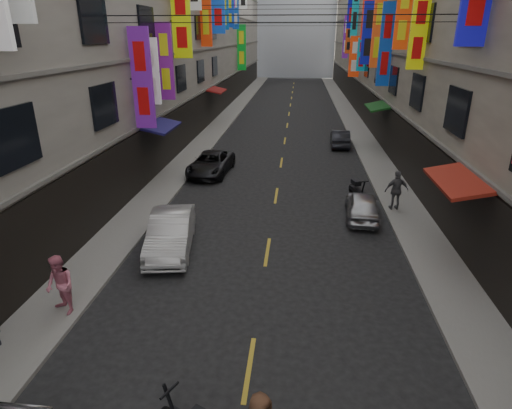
% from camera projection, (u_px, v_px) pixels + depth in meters
% --- Properties ---
extents(sidewalk_left, '(2.00, 90.00, 0.12)m').
position_uv_depth(sidewalk_left, '(221.00, 123.00, 38.57)').
color(sidewalk_left, slate).
rests_on(sidewalk_left, ground).
extents(sidewalk_right, '(2.00, 90.00, 0.12)m').
position_uv_depth(sidewalk_right, '(356.00, 126.00, 37.47)').
color(sidewalk_right, slate).
rests_on(sidewalk_right, ground).
extents(building_row_left, '(10.14, 90.00, 19.00)m').
position_uv_depth(building_row_left, '(146.00, 9.00, 35.64)').
color(building_row_left, gray).
rests_on(building_row_left, ground).
extents(building_row_right, '(10.14, 90.00, 19.00)m').
position_uv_depth(building_row_right, '(444.00, 8.00, 33.45)').
color(building_row_right, '#A39989').
rests_on(building_row_right, ground).
extents(haze_block, '(18.00, 8.00, 22.00)m').
position_uv_depth(haze_block, '(297.00, 15.00, 80.24)').
color(haze_block, silver).
rests_on(haze_block, ground).
extents(shop_signage, '(14.00, 55.00, 12.00)m').
position_uv_depth(shop_signage, '(286.00, 8.00, 28.15)').
color(shop_signage, '#1A11C8').
rests_on(shop_signage, ground).
extents(street_awnings, '(13.99, 35.20, 0.41)m').
position_uv_depth(street_awnings, '(255.00, 127.00, 22.25)').
color(street_awnings, '#165528').
rests_on(street_awnings, ground).
extents(overhead_cables, '(14.00, 38.04, 1.24)m').
position_uv_depth(overhead_cables, '(285.00, 10.00, 23.70)').
color(overhead_cables, black).
rests_on(overhead_cables, ground).
extents(lane_markings, '(0.12, 80.20, 0.01)m').
position_uv_depth(lane_markings, '(286.00, 132.00, 35.27)').
color(lane_markings, gold).
rests_on(lane_markings, ground).
extents(scooter_far_right, '(0.75, 1.75, 1.14)m').
position_uv_depth(scooter_far_right, '(357.00, 190.00, 20.89)').
color(scooter_far_right, black).
rests_on(scooter_far_right, ground).
extents(car_left_mid, '(2.11, 4.41, 1.39)m').
position_uv_depth(car_left_mid, '(171.00, 233.00, 15.76)').
color(car_left_mid, silver).
rests_on(car_left_mid, ground).
extents(car_left_far, '(2.37, 4.56, 1.23)m').
position_uv_depth(car_left_far, '(211.00, 163.00, 24.54)').
color(car_left_far, black).
rests_on(car_left_far, ground).
extents(car_right_mid, '(1.65, 3.58, 1.19)m').
position_uv_depth(car_right_mid, '(362.00, 205.00, 18.57)').
color(car_right_mid, '#ACABB0').
rests_on(car_right_mid, ground).
extents(car_right_far, '(1.38, 3.65, 1.19)m').
position_uv_depth(car_right_far, '(340.00, 138.00, 30.67)').
color(car_right_far, '#23242B').
rests_on(car_right_far, ground).
extents(pedestrian_lfar, '(1.04, 0.96, 1.76)m').
position_uv_depth(pedestrian_lfar, '(60.00, 285.00, 11.88)').
color(pedestrian_lfar, pink).
rests_on(pedestrian_lfar, sidewalk_left).
extents(pedestrian_rfar, '(1.13, 0.74, 1.80)m').
position_uv_depth(pedestrian_rfar, '(397.00, 190.00, 19.09)').
color(pedestrian_rfar, '#555558').
rests_on(pedestrian_rfar, sidewalk_right).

